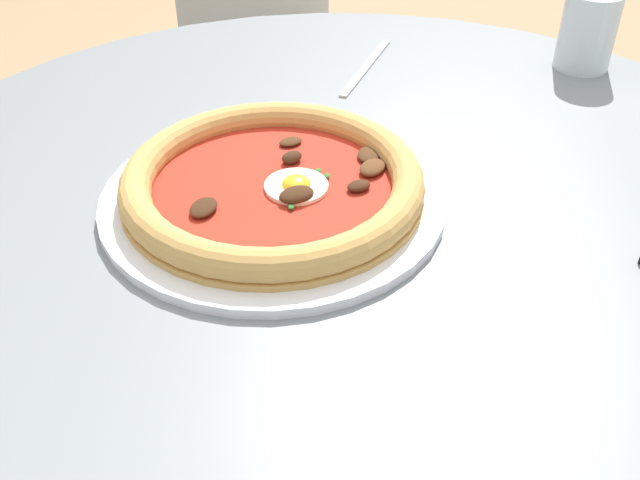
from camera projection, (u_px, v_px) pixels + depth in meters
The scene contains 5 objects.
dining_table at pixel (347, 316), 0.80m from camera, with size 1.05×1.05×0.74m.
pizza_on_plate at pixel (273, 186), 0.70m from camera, with size 0.34×0.34×0.04m.
water_glass at pixel (587, 36), 0.94m from camera, with size 0.07×0.07×0.10m.
fork_utensil at pixel (366, 67), 0.96m from camera, with size 0.17×0.09×0.00m.
cafe_chair_spare_near at pixel (257, 17), 1.65m from camera, with size 0.45×0.45×0.91m.
Camera 1 is at (-0.58, 0.06, 1.14)m, focal length 40.60 mm.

